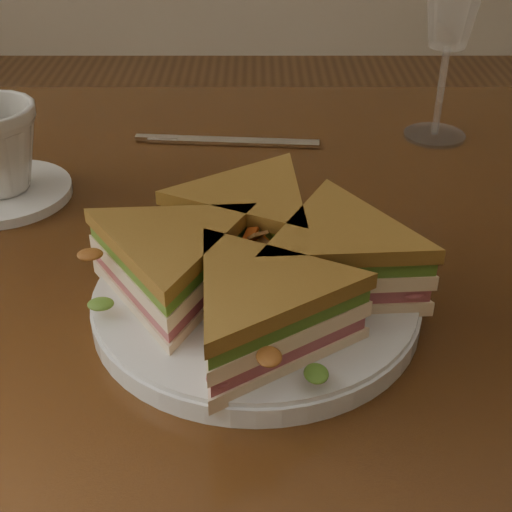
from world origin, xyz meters
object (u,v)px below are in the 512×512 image
object	(u,v)px
saucer	(3,193)
sandwich_wedges	(256,262)
table	(246,320)
spoon	(224,209)
knife	(221,142)
plate	(256,301)

from	to	relation	value
saucer	sandwich_wedges	bearing A→B (deg)	-36.42
table	saucer	size ratio (longest dim) A/B	8.78
table	sandwich_wedges	world-z (taller)	sandwich_wedges
table	spoon	bearing A→B (deg)	117.34
sandwich_wedges	knife	bearing A→B (deg)	97.33
knife	spoon	bearing A→B (deg)	-81.82
table	sandwich_wedges	xyz separation A→B (m)	(0.01, -0.11, 0.14)
sandwich_wedges	spoon	distance (m)	0.16
sandwich_wedges	spoon	size ratio (longest dim) A/B	1.56
plate	table	bearing A→B (deg)	94.90
plate	spoon	distance (m)	0.16
saucer	spoon	bearing A→B (deg)	-8.27
spoon	saucer	distance (m)	0.23
sandwich_wedges	spoon	bearing A→B (deg)	101.28
spoon	knife	bearing A→B (deg)	95.40
table	saucer	xyz separation A→B (m)	(-0.24, 0.07, 0.10)
plate	knife	distance (m)	0.32
spoon	table	bearing A→B (deg)	-60.83
spoon	sandwich_wedges	bearing A→B (deg)	-76.89
saucer	plate	bearing A→B (deg)	-36.42
plate	saucer	distance (m)	0.32
table	spoon	world-z (taller)	spoon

